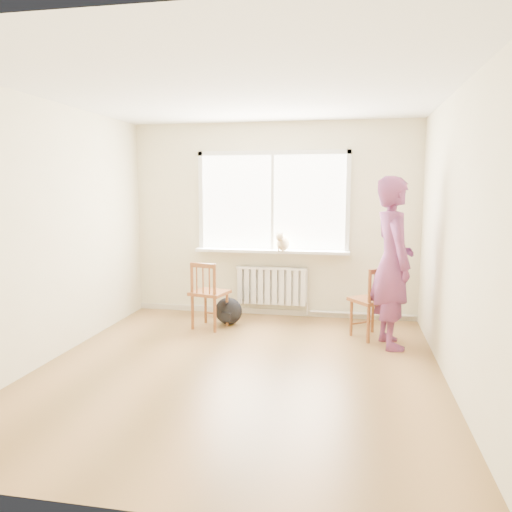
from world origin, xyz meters
The scene contains 13 objects.
floor centered at (0.00, 0.00, 0.00)m, with size 4.50×4.50×0.00m, color #9D7040.
ceiling centered at (0.00, 0.00, 2.70)m, with size 4.50×4.50×0.00m, color white.
back_wall centered at (0.00, 2.25, 1.35)m, with size 4.00×0.01×2.70m, color beige.
window centered at (0.00, 2.22, 1.66)m, with size 2.12×0.05×1.42m.
windowsill centered at (0.00, 2.14, 0.93)m, with size 2.15×0.22×0.04m, color white.
radiator centered at (0.00, 2.16, 0.44)m, with size 1.00×0.12×0.55m.
heating_pipe centered at (1.25, 2.19, 0.08)m, with size 0.04×0.04×1.40m, color silver.
baseboard centered at (0.00, 2.23, 0.04)m, with size 4.00×0.03×0.08m, color beige.
chair_left centered at (-0.70, 1.38, 0.44)m, with size 0.52×0.50×0.87m.
chair_right centered at (1.37, 1.33, 0.44)m, with size 0.59×0.59×0.88m.
person centered at (1.55, 1.09, 0.97)m, with size 0.71×0.46×1.94m, color #B83D4B.
cat centered at (0.17, 2.05, 1.06)m, with size 0.23×0.40×0.27m.
backpack centered at (-0.49, 1.61, 0.18)m, with size 0.36×0.27×0.36m, color black.
Camera 1 is at (1.07, -4.66, 1.82)m, focal length 35.00 mm.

